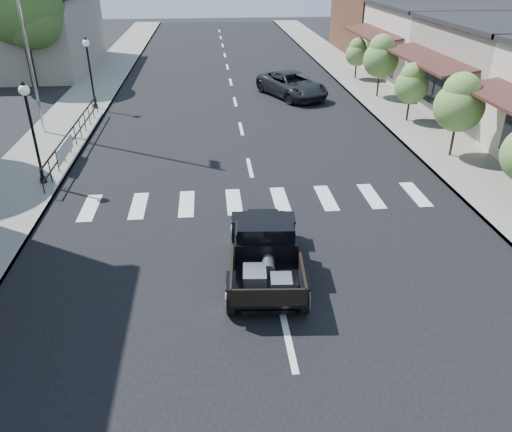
{
  "coord_description": "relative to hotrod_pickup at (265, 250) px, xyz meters",
  "views": [
    {
      "loc": [
        -1.5,
        -11.26,
        7.49
      ],
      "look_at": [
        -0.33,
        1.04,
        1.0
      ],
      "focal_mm": 35.0,
      "sensor_mm": 36.0,
      "label": 1
    }
  ],
  "objects": [
    {
      "name": "small_tree_b",
      "position": [
        8.52,
        7.66,
        1.01
      ],
      "size": [
        1.95,
        1.95,
        3.25
      ],
      "primitive_type": null,
      "color": "#5A803B",
      "rests_on": "sidewalk_right"
    },
    {
      "name": "lamp_post_c",
      "position": [
        -7.38,
        16.39,
        1.21
      ],
      "size": [
        0.36,
        0.36,
        3.65
      ],
      "primitive_type": null,
      "color": "black",
      "rests_on": "sidewalk_left"
    },
    {
      "name": "small_tree_c",
      "position": [
        8.52,
        12.58,
        0.73
      ],
      "size": [
        1.62,
        1.62,
        2.7
      ],
      "primitive_type": null,
      "color": "#5A803B",
      "rests_on": "sidewalk_right"
    },
    {
      "name": "big_tree_far",
      "position": [
        -12.28,
        22.39,
        3.12
      ],
      "size": [
        5.29,
        5.29,
        7.77
      ],
      "primitive_type": null,
      "color": "#406029",
      "rests_on": "ground"
    },
    {
      "name": "sidewalk_right",
      "position": [
        8.72,
        15.39,
        -0.69
      ],
      "size": [
        3.0,
        80.0,
        0.15
      ],
      "primitive_type": "cube",
      "color": "gray",
      "rests_on": "ground"
    },
    {
      "name": "railing",
      "position": [
        -7.08,
        10.39,
        -0.12
      ],
      "size": [
        0.08,
        10.0,
        1.0
      ],
      "primitive_type": null,
      "color": "black",
      "rests_on": "sidewalk_left"
    },
    {
      "name": "hotrod_pickup",
      "position": [
        0.0,
        0.0,
        0.0
      ],
      "size": [
        2.4,
        4.57,
        1.53
      ],
      "primitive_type": null,
      "rotation": [
        0.0,
        0.0,
        -0.08
      ],
      "color": "black",
      "rests_on": "ground"
    },
    {
      "name": "storefront_far",
      "position": [
        15.22,
        22.39,
        1.48
      ],
      "size": [
        10.0,
        9.0,
        4.5
      ],
      "primitive_type": "cube",
      "color": "beige",
      "rests_on": "ground"
    },
    {
      "name": "road_markings",
      "position": [
        0.22,
        10.39,
        -0.77
      ],
      "size": [
        12.0,
        60.0,
        0.06
      ],
      "primitive_type": null,
      "color": "silver",
      "rests_on": "ground"
    },
    {
      "name": "small_tree_e",
      "position": [
        8.52,
        22.12,
        0.63
      ],
      "size": [
        1.49,
        1.49,
        2.49
      ],
      "primitive_type": null,
      "color": "#5A803B",
      "rests_on": "sidewalk_right"
    },
    {
      "name": "road",
      "position": [
        0.22,
        15.39,
        -0.76
      ],
      "size": [
        14.0,
        80.0,
        0.02
      ],
      "primitive_type": "cube",
      "color": "black",
      "rests_on": "ground"
    },
    {
      "name": "lamp_post_b",
      "position": [
        -7.38,
        6.39,
        1.21
      ],
      "size": [
        0.36,
        0.36,
        3.65
      ],
      "primitive_type": null,
      "color": "black",
      "rests_on": "sidewalk_left"
    },
    {
      "name": "second_car",
      "position": [
        3.62,
        18.22,
        -0.05
      ],
      "size": [
        4.21,
        5.63,
        1.42
      ],
      "primitive_type": "imported",
      "rotation": [
        0.0,
        0.0,
        0.41
      ],
      "color": "black",
      "rests_on": "ground"
    },
    {
      "name": "low_building_left",
      "position": [
        -14.78,
        28.39,
        1.73
      ],
      "size": [
        10.0,
        12.0,
        5.0
      ],
      "primitive_type": "cube",
      "color": "#A19687",
      "rests_on": "ground"
    },
    {
      "name": "banner",
      "position": [
        -7.0,
        8.39,
        -0.32
      ],
      "size": [
        0.04,
        2.2,
        0.6
      ],
      "primitive_type": null,
      "color": "silver",
      "rests_on": "sidewalk_left"
    },
    {
      "name": "far_building_right",
      "position": [
        15.72,
        32.39,
        2.73
      ],
      "size": [
        11.0,
        10.0,
        7.0
      ],
      "primitive_type": "cube",
      "color": "brown",
      "rests_on": "ground"
    },
    {
      "name": "small_tree_d",
      "position": [
        8.52,
        17.39,
        1.05
      ],
      "size": [
        1.99,
        1.99,
        3.32
      ],
      "primitive_type": null,
      "color": "#5A803B",
      "rests_on": "sidewalk_right"
    },
    {
      "name": "sidewalk_left",
      "position": [
        -8.28,
        15.39,
        -0.69
      ],
      "size": [
        3.0,
        80.0,
        0.15
      ],
      "primitive_type": "cube",
      "color": "gray",
      "rests_on": "ground"
    },
    {
      "name": "ground",
      "position": [
        0.22,
        0.39,
        -0.77
      ],
      "size": [
        120.0,
        120.0,
        0.0
      ],
      "primitive_type": "plane",
      "color": "black",
      "rests_on": "ground"
    }
  ]
}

